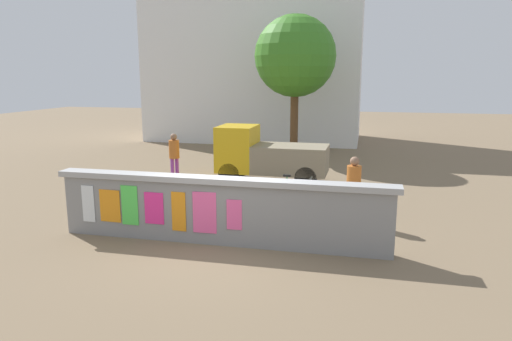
{
  "coord_description": "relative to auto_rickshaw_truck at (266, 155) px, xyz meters",
  "views": [
    {
      "loc": [
        2.87,
        -8.96,
        3.49
      ],
      "look_at": [
        0.16,
        2.67,
        1.05
      ],
      "focal_mm": 32.74,
      "sensor_mm": 36.0,
      "label": 1
    }
  ],
  "objects": [
    {
      "name": "bicycle_far",
      "position": [
        -2.7,
        -3.69,
        -0.54
      ],
      "size": [
        1.7,
        0.44,
        0.95
      ],
      "color": "black",
      "rests_on": "ground"
    },
    {
      "name": "building_background",
      "position": [
        -2.8,
        10.55,
        3.37
      ],
      "size": [
        11.54,
        5.67,
        8.51
      ],
      "color": "white",
      "rests_on": "ground"
    },
    {
      "name": "person_walking",
      "position": [
        2.93,
        -3.87,
        0.09
      ],
      "size": [
        0.42,
        0.42,
        1.62
      ],
      "color": "#338CBF",
      "rests_on": "ground"
    },
    {
      "name": "bicycle_near",
      "position": [
        1.36,
        -3.17,
        -0.54
      ],
      "size": [
        1.71,
        0.44,
        0.95
      ],
      "color": "black",
      "rests_on": "ground"
    },
    {
      "name": "poster_wall",
      "position": [
        0.24,
        -5.95,
        -0.16
      ],
      "size": [
        7.27,
        0.42,
        1.43
      ],
      "color": "gray",
      "rests_on": "ground"
    },
    {
      "name": "tree_roadside",
      "position": [
        0.18,
        4.87,
        3.35
      ],
      "size": [
        3.39,
        3.39,
        5.98
      ],
      "color": "brown",
      "rests_on": "ground"
    },
    {
      "name": "person_bystander",
      "position": [
        -2.98,
        -0.7,
        0.09
      ],
      "size": [
        0.47,
        0.47,
        1.62
      ],
      "color": "purple",
      "rests_on": "ground"
    },
    {
      "name": "ground",
      "position": [
        0.25,
        2.05,
        -0.9
      ],
      "size": [
        60.0,
        60.0,
        0.0
      ],
      "primitive_type": "plane",
      "color": "#7A664C"
    },
    {
      "name": "auto_rickshaw_truck",
      "position": [
        0.0,
        0.0,
        0.0
      ],
      "size": [
        3.61,
        1.53,
        1.85
      ],
      "color": "black",
      "rests_on": "ground"
    },
    {
      "name": "motorcycle",
      "position": [
        -0.76,
        -4.53,
        -0.44
      ],
      "size": [
        1.88,
        0.66,
        0.87
      ],
      "color": "black",
      "rests_on": "ground"
    }
  ]
}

